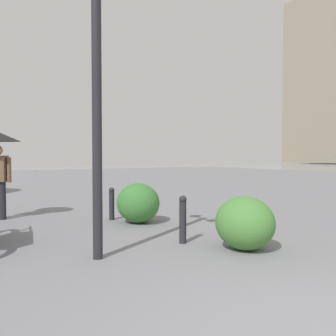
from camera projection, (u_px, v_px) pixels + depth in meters
The scene contains 5 objects.
lamppost at pixel (97, 64), 5.11m from camera, with size 0.98×0.28×4.21m.
bollard_near at pixel (183, 218), 6.11m from camera, with size 0.13×0.13×0.81m.
bollard_mid at pixel (112, 203), 8.32m from camera, with size 0.13×0.13×0.75m.
shrub_low at pixel (138, 203), 7.96m from camera, with size 1.03×0.92×0.87m.
shrub_round at pixel (245, 223), 5.70m from camera, with size 0.99×0.89×0.84m.
Camera 1 is at (-1.59, 2.54, 1.50)m, focal length 38.69 mm.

